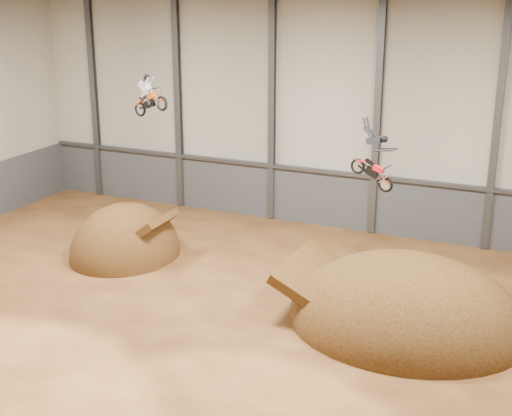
{
  "coord_description": "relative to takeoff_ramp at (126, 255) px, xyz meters",
  "views": [
    {
      "loc": [
        13.58,
        -25.58,
        14.79
      ],
      "look_at": [
        0.4,
        4.0,
        4.37
      ],
      "focal_mm": 50.0,
      "sensor_mm": 36.0,
      "label": 1
    }
  ],
  "objects": [
    {
      "name": "floor",
      "position": [
        8.32,
        -5.56,
        0.0
      ],
      "size": [
        40.0,
        40.0,
        0.0
      ],
      "primitive_type": "plane",
      "color": "#522F15",
      "rests_on": "ground"
    },
    {
      "name": "back_wall",
      "position": [
        8.32,
        9.44,
        7.0
      ],
      "size": [
        40.0,
        0.1,
        14.0
      ],
      "primitive_type": "cube",
      "color": "beige",
      "rests_on": "ground"
    },
    {
      "name": "ceiling",
      "position": [
        8.32,
        -5.56,
        14.0
      ],
      "size": [
        40.0,
        40.0,
        0.0
      ],
      "primitive_type": "plane",
      "color": "black",
      "rests_on": "back_wall"
    },
    {
      "name": "lower_band_back",
      "position": [
        8.32,
        9.34,
        1.75
      ],
      "size": [
        39.8,
        0.18,
        3.5
      ],
      "primitive_type": "cube",
      "color": "#4C4E53",
      "rests_on": "ground"
    },
    {
      "name": "steel_rail",
      "position": [
        8.32,
        9.19,
        3.55
      ],
      "size": [
        39.8,
        0.35,
        0.2
      ],
      "primitive_type": "cube",
      "color": "#47494F",
      "rests_on": "lower_band_back"
    },
    {
      "name": "steel_column_0",
      "position": [
        -8.34,
        9.24,
        7.0
      ],
      "size": [
        0.4,
        0.36,
        13.9
      ],
      "primitive_type": "cube",
      "color": "#47494F",
      "rests_on": "ground"
    },
    {
      "name": "steel_column_1",
      "position": [
        -1.68,
        9.24,
        7.0
      ],
      "size": [
        0.4,
        0.36,
        13.9
      ],
      "primitive_type": "cube",
      "color": "#47494F",
      "rests_on": "ground"
    },
    {
      "name": "steel_column_2",
      "position": [
        4.99,
        9.24,
        7.0
      ],
      "size": [
        0.4,
        0.36,
        13.9
      ],
      "primitive_type": "cube",
      "color": "#47494F",
      "rests_on": "ground"
    },
    {
      "name": "steel_column_3",
      "position": [
        11.66,
        9.24,
        7.0
      ],
      "size": [
        0.4,
        0.36,
        13.9
      ],
      "primitive_type": "cube",
      "color": "#47494F",
      "rests_on": "ground"
    },
    {
      "name": "steel_column_4",
      "position": [
        18.32,
        9.24,
        7.0
      ],
      "size": [
        0.4,
        0.36,
        13.9
      ],
      "primitive_type": "cube",
      "color": "#47494F",
      "rests_on": "ground"
    },
    {
      "name": "takeoff_ramp",
      "position": [
        0.0,
        0.0,
        0.0
      ],
      "size": [
        5.89,
        6.8,
        5.89
      ],
      "primitive_type": "ellipsoid",
      "color": "#38210E",
      "rests_on": "ground"
    },
    {
      "name": "landing_ramp",
      "position": [
        16.28,
        -1.92,
        0.0
      ],
      "size": [
        10.67,
        9.44,
        6.16
      ],
      "primitive_type": "ellipsoid",
      "color": "#38210E",
      "rests_on": "ground"
    },
    {
      "name": "fmx_rider_a",
      "position": [
        2.62,
        -0.68,
        9.39
      ],
      "size": [
        3.0,
        1.56,
        2.72
      ],
      "primitive_type": null,
      "rotation": [
        0.0,
        -0.28,
        -0.24
      ],
      "color": "#E34B02"
    },
    {
      "name": "fmx_rider_b",
      "position": [
        13.93,
        -0.74,
        7.35
      ],
      "size": [
        3.87,
        1.64,
        3.55
      ],
      "primitive_type": null,
      "rotation": [
        0.0,
        0.41,
        -0.21
      ],
      "color": "red"
    }
  ]
}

